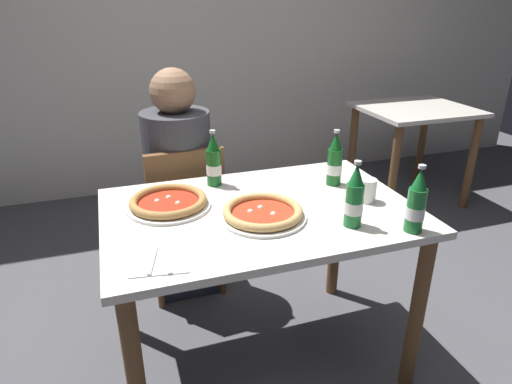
{
  "coord_description": "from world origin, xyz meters",
  "views": [
    {
      "loc": [
        -0.51,
        -1.49,
        1.51
      ],
      "look_at": [
        0.0,
        0.05,
        0.8
      ],
      "focal_mm": 31.36,
      "sensor_mm": 36.0,
      "label": 1
    }
  ],
  "objects": [
    {
      "name": "back_wall_tiled",
      "position": [
        0.0,
        2.2,
        1.3
      ],
      "size": [
        7.0,
        0.1,
        2.6
      ],
      "primitive_type": "cube",
      "color": "silver",
      "rests_on": "ground_plane"
    },
    {
      "name": "dining_table_main",
      "position": [
        0.0,
        0.0,
        0.64
      ],
      "size": [
        1.2,
        0.8,
        0.75
      ],
      "color": "silver",
      "rests_on": "ground_plane"
    },
    {
      "name": "chair_behind_table",
      "position": [
        -0.21,
        0.61,
        0.48
      ],
      "size": [
        0.42,
        0.42,
        0.85
      ],
      "rotation": [
        0.0,
        0.0,
        3.19
      ],
      "color": "brown",
      "rests_on": "ground_plane"
    },
    {
      "name": "napkin_with_cutlery",
      "position": [
        -0.42,
        -0.25,
        0.75
      ],
      "size": [
        0.21,
        0.21,
        0.01
      ],
      "color": "white",
      "rests_on": "dining_table_main"
    },
    {
      "name": "beer_bottle_extra",
      "position": [
        -0.11,
        0.3,
        0.85
      ],
      "size": [
        0.07,
        0.07,
        0.25
      ],
      "color": "#14591E",
      "rests_on": "dining_table_main"
    },
    {
      "name": "beer_bottle_right",
      "position": [
        0.39,
        0.13,
        0.85
      ],
      "size": [
        0.07,
        0.07,
        0.25
      ],
      "color": "#14591E",
      "rests_on": "dining_table_main"
    },
    {
      "name": "beer_bottle_left",
      "position": [
        0.45,
        -0.34,
        0.85
      ],
      "size": [
        0.07,
        0.07,
        0.25
      ],
      "color": "#196B2D",
      "rests_on": "dining_table_main"
    },
    {
      "name": "ground_plane",
      "position": [
        0.0,
        0.0,
        0.0
      ],
      "size": [
        8.0,
        8.0,
        0.0
      ],
      "primitive_type": "plane",
      "color": "#4C4C51"
    },
    {
      "name": "diner_seated",
      "position": [
        -0.21,
        0.66,
        0.58
      ],
      "size": [
        0.34,
        0.34,
        1.21
      ],
      "color": "#2D3342",
      "rests_on": "ground_plane"
    },
    {
      "name": "dining_table_background",
      "position": [
        1.69,
        1.29,
        0.59
      ],
      "size": [
        0.8,
        0.7,
        0.75
      ],
      "color": "silver",
      "rests_on": "ground_plane"
    },
    {
      "name": "beer_bottle_center",
      "position": [
        0.27,
        -0.24,
        0.85
      ],
      "size": [
        0.07,
        0.07,
        0.25
      ],
      "color": "#196B2D",
      "rests_on": "dining_table_main"
    },
    {
      "name": "pizza_marinara_far",
      "position": [
        -0.34,
        0.13,
        0.77
      ],
      "size": [
        0.33,
        0.33,
        0.04
      ],
      "color": "white",
      "rests_on": "dining_table_main"
    },
    {
      "name": "pizza_margherita_near",
      "position": [
        -0.02,
        -0.08,
        0.77
      ],
      "size": [
        0.33,
        0.33,
        0.04
      ],
      "color": "white",
      "rests_on": "dining_table_main"
    },
    {
      "name": "paper_cup",
      "position": [
        0.43,
        -0.07,
        0.8
      ],
      "size": [
        0.07,
        0.07,
        0.09
      ],
      "primitive_type": "cylinder",
      "color": "white",
      "rests_on": "dining_table_main"
    }
  ]
}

